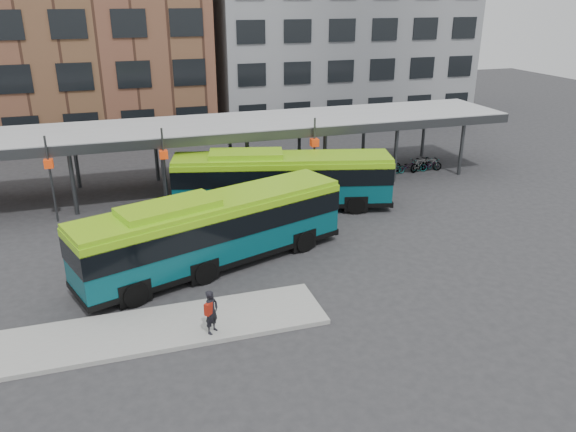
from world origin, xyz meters
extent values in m
plane|color=#28282B|center=(0.00, 0.00, 0.00)|extent=(120.00, 120.00, 0.00)
cube|color=gray|center=(-5.50, -3.00, 0.09)|extent=(14.00, 3.00, 0.18)
cube|color=#999B9E|center=(0.00, 13.00, 4.00)|extent=(40.00, 6.00, 0.35)
cube|color=#383A3D|center=(0.00, 10.00, 3.85)|extent=(40.00, 0.15, 0.55)
cylinder|color=#383A3D|center=(-8.00, 10.50, 1.90)|extent=(0.24, 0.24, 3.80)
cylinder|color=#383A3D|center=(-8.00, 15.50, 1.90)|extent=(0.24, 0.24, 3.80)
cylinder|color=#383A3D|center=(-3.00, 10.50, 1.90)|extent=(0.24, 0.24, 3.80)
cylinder|color=#383A3D|center=(-3.00, 15.50, 1.90)|extent=(0.24, 0.24, 3.80)
cylinder|color=#383A3D|center=(2.00, 10.50, 1.90)|extent=(0.24, 0.24, 3.80)
cylinder|color=#383A3D|center=(2.00, 15.50, 1.90)|extent=(0.24, 0.24, 3.80)
cylinder|color=#383A3D|center=(7.00, 10.50, 1.90)|extent=(0.24, 0.24, 3.80)
cylinder|color=#383A3D|center=(7.00, 15.50, 1.90)|extent=(0.24, 0.24, 3.80)
cylinder|color=#383A3D|center=(12.00, 10.50, 1.90)|extent=(0.24, 0.24, 3.80)
cylinder|color=#383A3D|center=(12.00, 15.50, 1.90)|extent=(0.24, 0.24, 3.80)
cylinder|color=#383A3D|center=(17.00, 10.50, 1.90)|extent=(0.24, 0.24, 3.80)
cylinder|color=#383A3D|center=(17.00, 15.50, 1.90)|extent=(0.24, 0.24, 3.80)
cylinder|color=#383A3D|center=(-9.00, 9.70, 2.40)|extent=(0.12, 0.12, 4.80)
cube|color=red|center=(-9.00, 9.70, 3.30)|extent=(0.45, 0.45, 0.45)
cylinder|color=#383A3D|center=(-3.00, 9.70, 2.40)|extent=(0.12, 0.12, 4.80)
cube|color=red|center=(-3.00, 9.70, 3.30)|extent=(0.45, 0.45, 0.45)
cylinder|color=#383A3D|center=(6.00, 9.70, 2.40)|extent=(0.12, 0.12, 4.80)
cube|color=red|center=(6.00, 9.70, 3.30)|extent=(0.45, 0.45, 0.45)
cube|color=brown|center=(-10.00, 32.00, 11.00)|extent=(26.00, 14.00, 22.00)
cube|color=slate|center=(16.00, 32.00, 10.00)|extent=(24.00, 14.00, 20.00)
cube|color=#07454E|center=(-1.70, 1.75, 1.68)|extent=(12.73, 6.62, 2.62)
cube|color=black|center=(-1.70, 1.75, 2.20)|extent=(12.80, 6.70, 1.00)
cube|color=#7CBD13|center=(-1.70, 1.75, 3.09)|extent=(12.70, 6.52, 0.21)
cube|color=#7CBD13|center=(-3.68, 1.06, 3.30)|extent=(4.58, 3.16, 0.37)
cube|color=black|center=(-1.70, 1.75, 0.49)|extent=(12.81, 6.70, 0.25)
cylinder|color=black|center=(2.68, 1.93, 0.52)|extent=(1.09, 0.64, 1.05)
cylinder|color=black|center=(1.83, 4.34, 0.52)|extent=(1.09, 0.64, 1.05)
cylinder|color=black|center=(-2.47, 0.13, 0.52)|extent=(1.09, 0.64, 1.05)
cylinder|color=black|center=(-3.31, 2.54, 0.52)|extent=(1.09, 0.64, 1.05)
cylinder|color=black|center=(-5.43, -0.91, 0.52)|extent=(1.09, 0.64, 1.05)
cylinder|color=black|center=(-6.28, 1.50, 0.52)|extent=(1.09, 0.64, 1.05)
cube|color=#07454E|center=(3.44, 8.01, 1.64)|extent=(12.59, 5.51, 2.57)
cube|color=black|center=(3.44, 8.01, 2.16)|extent=(12.66, 5.58, 0.98)
cube|color=#7CBD13|center=(3.44, 8.01, 3.03)|extent=(12.57, 5.41, 0.21)
cube|color=#7CBD13|center=(1.45, 8.51, 3.24)|extent=(4.44, 2.80, 0.36)
cube|color=black|center=(3.44, 8.01, 0.48)|extent=(12.67, 5.58, 0.25)
cylinder|color=black|center=(7.13, 5.79, 0.51)|extent=(1.07, 0.55, 1.03)
cylinder|color=black|center=(7.74, 8.22, 0.51)|extent=(1.07, 0.55, 1.03)
cylinder|color=black|center=(1.94, 7.09, 0.51)|extent=(1.07, 0.55, 1.03)
cylinder|color=black|center=(2.56, 9.53, 0.51)|extent=(1.07, 0.55, 1.03)
cylinder|color=black|center=(-1.05, 7.85, 0.51)|extent=(1.07, 0.55, 1.03)
cylinder|color=black|center=(-0.44, 10.28, 0.51)|extent=(1.07, 0.55, 1.03)
imported|color=black|center=(-2.89, -3.96, 1.03)|extent=(0.72, 0.72, 1.69)
cube|color=#9C1B0E|center=(-3.02, -4.08, 1.25)|extent=(0.35, 0.35, 0.45)
imported|color=slate|center=(10.96, 11.80, 0.46)|extent=(1.84, 0.98, 0.92)
imported|color=slate|center=(11.78, 11.61, 0.52)|extent=(1.81, 1.03, 1.05)
imported|color=slate|center=(12.37, 12.05, 0.48)|extent=(1.90, 0.92, 0.96)
imported|color=slate|center=(12.69, 12.27, 0.50)|extent=(1.74, 0.76, 1.01)
imported|color=slate|center=(13.85, 11.99, 0.45)|extent=(1.78, 0.90, 0.89)
imported|color=slate|center=(14.72, 11.87, 0.52)|extent=(1.79, 0.87, 1.03)
imported|color=slate|center=(15.23, 12.11, 0.42)|extent=(1.71, 0.98, 0.85)
imported|color=slate|center=(15.56, 11.91, 0.49)|extent=(1.70, 0.94, 0.98)
imported|color=slate|center=(15.57, 11.83, 0.44)|extent=(1.71, 0.64, 0.89)
camera|label=1|loc=(-5.56, -21.44, 11.66)|focal=35.00mm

